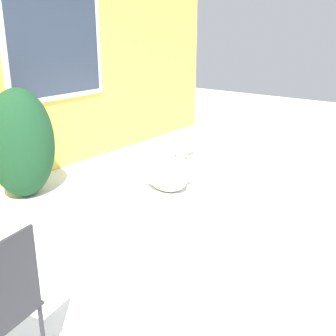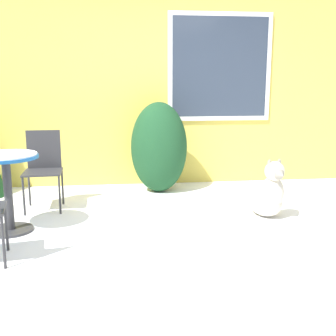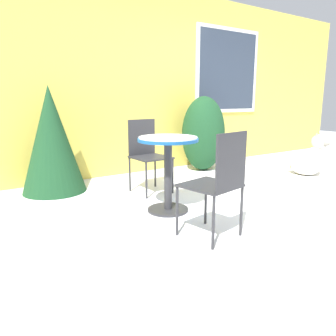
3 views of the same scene
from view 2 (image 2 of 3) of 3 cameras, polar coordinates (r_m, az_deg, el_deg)
ground_plane at (r=4.03m, az=1.00°, el=-9.43°), size 16.00×16.00×0.00m
house_wall at (r=5.95m, az=-1.21°, el=11.39°), size 8.00×0.10×2.81m
shrub_left at (r=5.54m, az=-1.22°, el=2.80°), size 0.74×0.61×1.19m
patio_table at (r=4.32m, az=-20.99°, el=-1.09°), size 0.61×0.61×0.77m
patio_chair_near_table at (r=5.03m, az=-16.52°, el=0.26°), size 0.44×0.44×0.89m
dog at (r=4.68m, az=13.39°, el=-3.63°), size 0.40×0.69×0.66m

